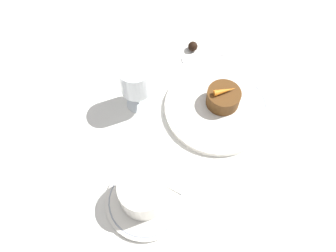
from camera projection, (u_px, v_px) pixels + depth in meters
name	position (u px, v px, depth m)	size (l,w,h in m)	color
ground_plane	(201.00, 119.00, 0.76)	(3.00, 3.00, 0.00)	white
dinner_plate	(217.00, 108.00, 0.76)	(0.24, 0.24, 0.01)	white
saucer	(145.00, 201.00, 0.65)	(0.16, 0.16, 0.01)	white
coffee_cup	(143.00, 192.00, 0.62)	(0.12, 0.09, 0.07)	white
spoon	(150.00, 176.00, 0.67)	(0.06, 0.11, 0.00)	silver
wine_glass	(136.00, 81.00, 0.70)	(0.07, 0.07, 0.13)	silver
fork	(208.00, 56.00, 0.85)	(0.06, 0.18, 0.01)	silver
dessert_cake	(223.00, 98.00, 0.74)	(0.08, 0.08, 0.04)	#563314
carrot_garnish	(225.00, 91.00, 0.72)	(0.03, 0.05, 0.01)	orange
chocolate_truffle	(193.00, 46.00, 0.85)	(0.03, 0.03, 0.03)	black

